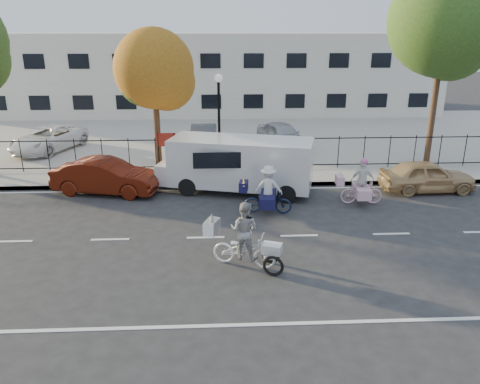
{
  "coord_description": "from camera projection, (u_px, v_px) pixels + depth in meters",
  "views": [
    {
      "loc": [
        0.45,
        -13.57,
        6.25
      ],
      "look_at": [
        1.15,
        1.2,
        1.1
      ],
      "focal_mm": 35.0,
      "sensor_mm": 36.0,
      "label": 1
    }
  ],
  "objects": [
    {
      "name": "gold_sedan",
      "position": [
        427.0,
        176.0,
        18.91
      ],
      "size": [
        3.8,
        1.62,
        1.28
      ],
      "primitive_type": "imported",
      "rotation": [
        0.0,
        0.0,
        1.6
      ],
      "color": "tan",
      "rests_on": "ground"
    },
    {
      "name": "lot_car_c",
      "position": [
        203.0,
        138.0,
        24.95
      ],
      "size": [
        1.45,
        3.9,
        1.27
      ],
      "primitive_type": "imported",
      "rotation": [
        0.0,
        0.0,
        -0.03
      ],
      "color": "#48494F",
      "rests_on": "parking_lot"
    },
    {
      "name": "zebra_trike",
      "position": [
        244.0,
        242.0,
        12.87
      ],
      "size": [
        2.18,
        1.43,
        1.89
      ],
      "rotation": [
        0.0,
        0.0,
        1.22
      ],
      "color": "white",
      "rests_on": "ground"
    },
    {
      "name": "white_van",
      "position": [
        238.0,
        163.0,
        18.68
      ],
      "size": [
        6.54,
        3.44,
        2.18
      ],
      "rotation": [
        0.0,
        0.0,
        -0.26
      ],
      "color": "white",
      "rests_on": "ground"
    },
    {
      "name": "iron_fence",
      "position": [
        209.0,
        153.0,
        21.33
      ],
      "size": [
        58.0,
        0.06,
        1.5
      ],
      "primitive_type": null,
      "color": "black",
      "rests_on": "sidewalk"
    },
    {
      "name": "parking_lot",
      "position": [
        211.0,
        135.0,
        28.96
      ],
      "size": [
        60.0,
        15.6,
        0.15
      ],
      "primitive_type": "cube",
      "color": "#A8A399",
      "rests_on": "ground"
    },
    {
      "name": "street_sign",
      "position": [
        166.0,
        145.0,
        20.7
      ],
      "size": [
        0.85,
        0.06,
        1.8
      ],
      "color": "black",
      "rests_on": "sidewalk"
    },
    {
      "name": "building",
      "position": [
        212.0,
        72.0,
        37.44
      ],
      "size": [
        34.0,
        10.0,
        6.0
      ],
      "primitive_type": "cube",
      "color": "silver",
      "rests_on": "ground"
    },
    {
      "name": "red_sedan",
      "position": [
        106.0,
        176.0,
        18.67
      ],
      "size": [
        4.44,
        2.35,
        1.39
      ],
      "primitive_type": "imported",
      "rotation": [
        0.0,
        0.0,
        1.35
      ],
      "color": "#501509",
      "rests_on": "ground"
    },
    {
      "name": "bull_bike",
      "position": [
        267.0,
        194.0,
        16.62
      ],
      "size": [
        1.93,
        1.34,
        1.76
      ],
      "rotation": [
        0.0,
        0.0,
        1.41
      ],
      "color": "#101836",
      "rests_on": "ground"
    },
    {
      "name": "lot_car_b",
      "position": [
        49.0,
        139.0,
        24.72
      ],
      "size": [
        3.54,
        5.08,
        1.29
      ],
      "primitive_type": "imported",
      "rotation": [
        0.0,
        0.0,
        -0.34
      ],
      "color": "white",
      "rests_on": "parking_lot"
    },
    {
      "name": "road_markings",
      "position": [
        206.0,
        237.0,
        14.84
      ],
      "size": [
        60.0,
        9.52,
        0.01
      ],
      "primitive_type": null,
      "color": "silver",
      "rests_on": "ground"
    },
    {
      "name": "curb",
      "position": [
        208.0,
        185.0,
        19.58
      ],
      "size": [
        60.0,
        0.1,
        0.15
      ],
      "primitive_type": "cube",
      "color": "#A8A399",
      "rests_on": "ground"
    },
    {
      "name": "lamppost",
      "position": [
        219.0,
        106.0,
        20.25
      ],
      "size": [
        0.36,
        0.36,
        4.33
      ],
      "color": "black",
      "rests_on": "sidewalk"
    },
    {
      "name": "ground",
      "position": [
        206.0,
        238.0,
        14.84
      ],
      "size": [
        120.0,
        120.0,
        0.0
      ],
      "primitive_type": "plane",
      "color": "#333334"
    },
    {
      "name": "unicorn_bike",
      "position": [
        361.0,
        187.0,
        17.51
      ],
      "size": [
        1.79,
        1.25,
        1.79
      ],
      "rotation": [
        0.0,
        0.0,
        1.49
      ],
      "color": "#E1ABBD",
      "rests_on": "ground"
    },
    {
      "name": "tree_east",
      "position": [
        447.0,
        26.0,
        20.69
      ],
      "size": [
        4.98,
        4.98,
        9.14
      ],
      "color": "#442D1D",
      "rests_on": "ground"
    },
    {
      "name": "tree_mid",
      "position": [
        157.0,
        73.0,
        20.37
      ],
      "size": [
        3.52,
        3.49,
        6.39
      ],
      "color": "#442D1D",
      "rests_on": "ground"
    },
    {
      "name": "sidewalk",
      "position": [
        209.0,
        178.0,
        20.57
      ],
      "size": [
        60.0,
        2.2,
        0.15
      ],
      "primitive_type": "cube",
      "color": "#A8A399",
      "rests_on": "ground"
    },
    {
      "name": "lot_car_d",
      "position": [
        282.0,
        135.0,
        25.43
      ],
      "size": [
        2.83,
        4.26,
        1.35
      ],
      "primitive_type": "imported",
      "rotation": [
        0.0,
        0.0,
        0.34
      ],
      "color": "#A9AAB1",
      "rests_on": "parking_lot"
    }
  ]
}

